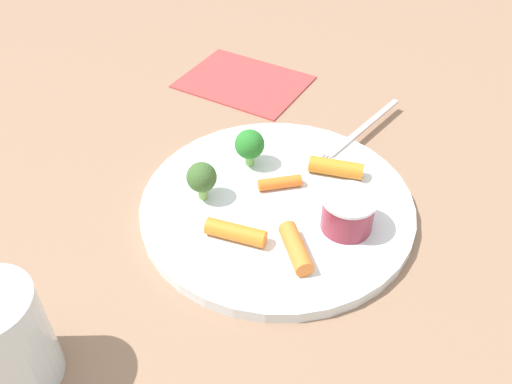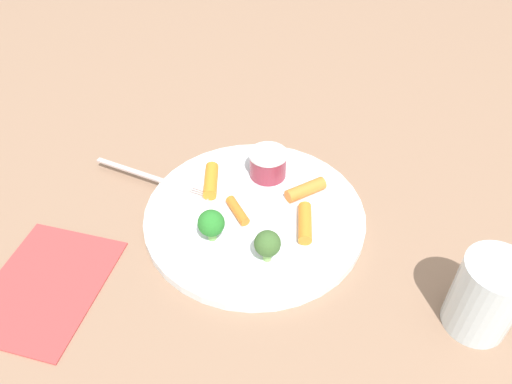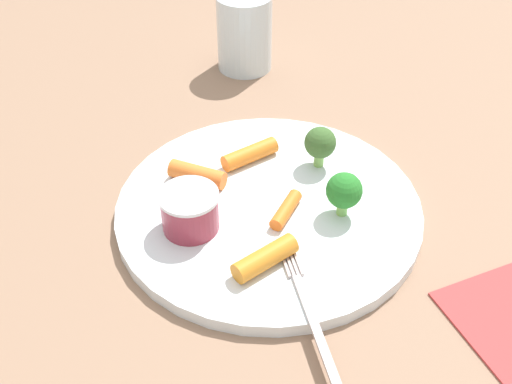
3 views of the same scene
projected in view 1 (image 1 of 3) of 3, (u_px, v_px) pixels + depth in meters
The scene contains 12 objects.
ground_plane at pixel (277, 210), 0.54m from camera, with size 2.40×2.40×0.00m, color #8E6C55.
plate at pixel (277, 205), 0.53m from camera, with size 0.27×0.27×0.01m, color white.
sauce_cup at pixel (348, 212), 0.49m from camera, with size 0.05×0.05×0.04m.
broccoli_floret_0 at pixel (250, 145), 0.55m from camera, with size 0.03×0.03×0.04m.
broccoli_floret_1 at pixel (202, 178), 0.51m from camera, with size 0.03×0.03×0.04m.
carrot_stick_0 at pixel (296, 248), 0.47m from camera, with size 0.02×0.02×0.05m, color orange.
carrot_stick_1 at pixel (236, 232), 0.48m from camera, with size 0.02×0.02×0.06m, color orange.
carrot_stick_2 at pixel (280, 183), 0.54m from camera, with size 0.01×0.01×0.04m, color orange.
carrot_stick_3 at pixel (336, 168), 0.55m from camera, with size 0.02×0.02×0.06m, color orange.
fork at pixel (356, 134), 0.61m from camera, with size 0.04×0.17×0.00m.
drinking_glass at pixel (3, 340), 0.37m from camera, with size 0.06×0.06×0.09m, color silver.
napkin at pixel (244, 81), 0.72m from camera, with size 0.16×0.12×0.00m, color #B83C3C.
Camera 1 is at (0.29, -0.26, 0.37)m, focal length 38.07 mm.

